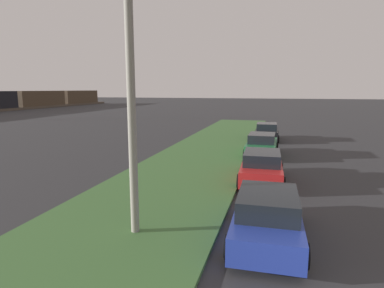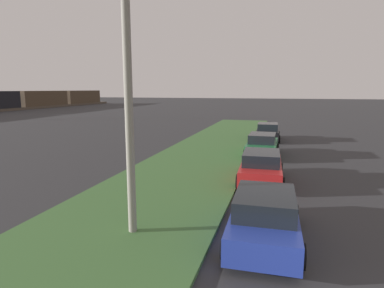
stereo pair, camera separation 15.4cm
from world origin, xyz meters
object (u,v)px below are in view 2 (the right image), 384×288
object	(u,v)px
parked_car_blue	(265,217)
streetlight	(141,85)
parked_car_red	(261,167)
parked_car_green	(262,145)
parked_car_black	(268,132)

from	to	relation	value
parked_car_blue	streetlight	size ratio (longest dim) A/B	0.58
parked_car_red	parked_car_green	size ratio (longest dim) A/B	1.00
parked_car_red	streetlight	distance (m)	8.07
parked_car_blue	parked_car_black	size ratio (longest dim) A/B	1.00
parked_car_black	parked_car_red	bearing A→B (deg)	179.59
parked_car_blue	parked_car_red	size ratio (longest dim) A/B	1.00
parked_car_red	parked_car_black	size ratio (longest dim) A/B	1.00
parked_car_green	streetlight	xyz separation A→B (m)	(-12.64, 2.67, 3.67)
parked_car_blue	parked_car_black	distance (m)	18.76
streetlight	parked_car_green	bearing A→B (deg)	-11.94
parked_car_blue	parked_car_red	bearing A→B (deg)	3.39
parked_car_black	parked_car_blue	bearing A→B (deg)	-179.36
parked_car_blue	parked_car_green	size ratio (longest dim) A/B	1.00
parked_car_green	parked_car_black	world-z (taller)	same
parked_car_blue	parked_car_green	distance (m)	12.08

